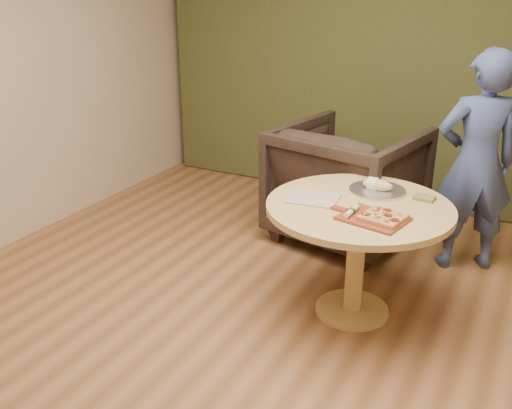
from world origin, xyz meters
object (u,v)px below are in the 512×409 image
object	(u,v)px
serving_tray	(377,190)
person_standing	(476,163)
cutlery_roll	(352,211)
bread_roll	(376,185)
pizza_paddle	(371,218)
flatbread_pizza	(383,217)
armchair	(348,177)
pedestal_table	(358,226)

from	to	relation	value
serving_tray	person_standing	size ratio (longest dim) A/B	0.22
cutlery_roll	bread_roll	size ratio (longest dim) A/B	1.03
pizza_paddle	flatbread_pizza	bearing A→B (deg)	12.02
serving_tray	armchair	size ratio (longest dim) A/B	0.34
serving_tray	pedestal_table	bearing A→B (deg)	-96.51
person_standing	bread_roll	bearing A→B (deg)	28.36
pedestal_table	serving_tray	world-z (taller)	serving_tray
flatbread_pizza	cutlery_roll	size ratio (longest dim) A/B	1.30
bread_roll	armchair	bearing A→B (deg)	119.33
person_standing	pizza_paddle	bearing A→B (deg)	44.05
pizza_paddle	cutlery_roll	bearing A→B (deg)	-165.01
cutlery_roll	bread_roll	bearing A→B (deg)	92.21
flatbread_pizza	person_standing	distance (m)	1.23
bread_roll	person_standing	xyz separation A→B (m)	(0.49, 0.74, 0.00)
flatbread_pizza	person_standing	xyz separation A→B (m)	(0.32, 1.19, 0.02)
pedestal_table	serving_tray	bearing A→B (deg)	83.49
cutlery_roll	person_standing	distance (m)	1.30
serving_tray	pizza_paddle	bearing A→B (deg)	-77.25
flatbread_pizza	cutlery_roll	xyz separation A→B (m)	(-0.18, -0.01, 0.00)
pedestal_table	bread_roll	xyz separation A→B (m)	(0.02, 0.26, 0.18)
flatbread_pizza	bread_roll	distance (m)	0.48
serving_tray	bread_roll	distance (m)	0.04
flatbread_pizza	person_standing	bearing A→B (deg)	75.00
flatbread_pizza	bread_roll	size ratio (longest dim) A/B	1.34
cutlery_roll	pizza_paddle	bearing A→B (deg)	6.39
pizza_paddle	flatbread_pizza	size ratio (longest dim) A/B	1.81
pedestal_table	bread_roll	distance (m)	0.32
bread_roll	flatbread_pizza	bearing A→B (deg)	-68.67
armchair	person_standing	world-z (taller)	person_standing
pizza_paddle	armchair	world-z (taller)	armchair
pedestal_table	armchair	xyz separation A→B (m)	(-0.43, 1.06, -0.09)
pizza_paddle	serving_tray	size ratio (longest dim) A/B	1.32
cutlery_roll	serving_tray	bearing A→B (deg)	91.09
cutlery_roll	serving_tray	distance (m)	0.45
armchair	person_standing	bearing A→B (deg)	-172.53
flatbread_pizza	person_standing	size ratio (longest dim) A/B	0.16
armchair	flatbread_pizza	bearing A→B (deg)	127.33
person_standing	serving_tray	bearing A→B (deg)	28.84
pedestal_table	cutlery_roll	world-z (taller)	cutlery_roll
pizza_paddle	bread_roll	size ratio (longest dim) A/B	2.43
person_standing	armchair	bearing A→B (deg)	-31.39
pedestal_table	flatbread_pizza	distance (m)	0.32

